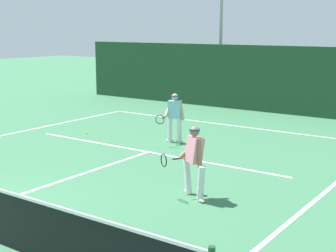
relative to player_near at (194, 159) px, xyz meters
The scene contains 7 objects.
court_line_baseline_far 8.27m from the player_near, 112.97° to the left, with size 10.87×0.10×0.01m, color white.
court_line_service 4.22m from the player_near, 141.07° to the left, with size 8.86×0.10×0.01m, color white.
court_line_centre 3.39m from the player_near, 168.21° to the right, with size 0.10×6.40×0.01m, color white.
player_near is the anchor object (origin of this frame).
player_far 5.22m from the player_near, 128.91° to the left, with size 0.66×0.90×1.57m.
tennis_ball 7.31m from the player_near, 152.67° to the left, with size 0.07×0.07×0.07m, color #D1E033.
back_fence_windscreen 11.57m from the player_near, 106.13° to the left, with size 20.01×0.12×2.85m, color #1E4226.
Camera 1 is at (8.64, -4.79, 3.62)m, focal length 53.05 mm.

